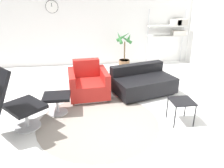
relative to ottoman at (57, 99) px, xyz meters
The scene contains 9 objects.
ground_plane 0.92m from the ottoman, ahead, with size 12.00×12.00×0.00m, color white.
wall_back 3.41m from the ottoman, 74.23° to the left, with size 12.00×0.09×2.80m.
round_rug 0.90m from the ottoman, 30.80° to the right, with size 2.13×2.13×0.01m.
ottoman is the anchor object (origin of this frame).
armchair_red 0.91m from the ottoman, 47.85° to the left, with size 0.89×0.89×0.77m.
couch_low 1.97m from the ottoman, 20.71° to the left, with size 1.49×1.16×0.61m.
side_table 2.25m from the ottoman, 16.06° to the right, with size 0.39×0.39×0.42m.
potted_plant 3.08m from the ottoman, 55.17° to the left, with size 0.45×0.49×1.12m.
shelf_unit 4.53m from the ottoman, 40.24° to the left, with size 1.24×0.28×1.70m.
Camera 1 is at (-0.36, -3.71, 2.09)m, focal length 35.00 mm.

